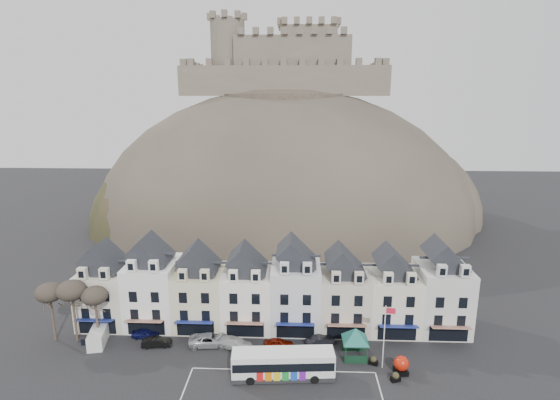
# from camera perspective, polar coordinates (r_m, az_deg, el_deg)

# --- Properties ---
(ground) EXTENTS (300.00, 300.00, 0.00)m
(ground) POSITION_cam_1_polar(r_m,az_deg,el_deg) (52.39, -2.18, -24.43)
(ground) COLOR black
(ground) RESTS_ON ground
(coach_bay_markings) EXTENTS (22.00, 7.50, 0.01)m
(coach_bay_markings) POSITION_cam_1_polar(r_m,az_deg,el_deg) (53.28, 0.28, -23.67)
(coach_bay_markings) COLOR silver
(coach_bay_markings) RESTS_ON ground
(townhouse_terrace) EXTENTS (54.40, 9.35, 11.80)m
(townhouse_terrace) POSITION_cam_1_polar(r_m,az_deg,el_deg) (63.24, -0.95, -11.66)
(townhouse_terrace) COLOR silver
(townhouse_terrace) RESTS_ON ground
(castle_hill) EXTENTS (100.00, 76.00, 68.00)m
(castle_hill) POSITION_cam_1_polar(r_m,az_deg,el_deg) (114.71, 1.11, -2.70)
(castle_hill) COLOR #3D372F
(castle_hill) RESTS_ON ground
(castle) EXTENTS (50.20, 22.20, 22.00)m
(castle) POSITION_cam_1_polar(r_m,az_deg,el_deg) (117.38, 0.90, 17.45)
(castle) COLOR #61584A
(castle) RESTS_ON ground
(tree_left_far) EXTENTS (3.61, 3.61, 8.24)m
(tree_left_far) POSITION_cam_1_polar(r_m,az_deg,el_deg) (66.06, -27.89, -10.67)
(tree_left_far) COLOR #3D3027
(tree_left_far) RESTS_ON ground
(tree_left_mid) EXTENTS (3.78, 3.78, 8.64)m
(tree_left_mid) POSITION_cam_1_polar(r_m,az_deg,el_deg) (64.50, -25.58, -10.65)
(tree_left_mid) COLOR #3D3027
(tree_left_mid) RESTS_ON ground
(tree_left_near) EXTENTS (3.43, 3.43, 7.84)m
(tree_left_near) POSITION_cam_1_polar(r_m,az_deg,el_deg) (63.46, -23.07, -11.47)
(tree_left_near) COLOR #3D3027
(tree_left_near) RESTS_ON ground
(bus) EXTENTS (12.06, 3.64, 3.36)m
(bus) POSITION_cam_1_polar(r_m,az_deg,el_deg) (54.23, 0.40, -20.51)
(bus) COLOR #262628
(bus) RESTS_ON ground
(bus_shelter) EXTENTS (6.41, 6.41, 4.07)m
(bus_shelter) POSITION_cam_1_polar(r_m,az_deg,el_deg) (57.64, 9.82, -16.96)
(bus_shelter) COLOR black
(bus_shelter) RESTS_ON ground
(red_buoy) EXTENTS (1.79, 1.79, 2.21)m
(red_buoy) POSITION_cam_1_polar(r_m,az_deg,el_deg) (57.08, 15.55, -20.02)
(red_buoy) COLOR black
(red_buoy) RESTS_ON ground
(flagpole) EXTENTS (1.18, 0.23, 8.23)m
(flagpole) POSITION_cam_1_polar(r_m,az_deg,el_deg) (55.66, 13.56, -16.52)
(flagpole) COLOR silver
(flagpole) RESTS_ON ground
(white_van) EXTENTS (2.76, 4.71, 2.01)m
(white_van) POSITION_cam_1_polar(r_m,az_deg,el_deg) (65.26, -22.66, -16.17)
(white_van) COLOR silver
(white_van) RESTS_ON ground
(planter_west) EXTENTS (1.25, 0.89, 1.13)m
(planter_west) POSITION_cam_1_polar(r_m,az_deg,el_deg) (55.96, 14.86, -21.45)
(planter_west) COLOR black
(planter_west) RESTS_ON ground
(planter_east) EXTENTS (1.26, 0.97, 1.13)m
(planter_east) POSITION_cam_1_polar(r_m,az_deg,el_deg) (58.13, 12.08, -19.81)
(planter_east) COLOR black
(planter_east) RESTS_ON ground
(car_navy) EXTENTS (3.75, 1.74, 1.24)m
(car_navy) POSITION_cam_1_polar(r_m,az_deg,el_deg) (64.74, -17.20, -16.33)
(car_navy) COLOR #0E1147
(car_navy) RESTS_ON ground
(car_black) EXTENTS (4.02, 1.87, 1.27)m
(car_black) POSITION_cam_1_polar(r_m,az_deg,el_deg) (62.43, -15.80, -17.41)
(car_black) COLOR black
(car_black) RESTS_ON ground
(car_silver) EXTENTS (5.67, 3.03, 1.54)m
(car_silver) POSITION_cam_1_polar(r_m,az_deg,el_deg) (61.16, -9.12, -17.59)
(car_silver) COLOR #A3A6AB
(car_silver) RESTS_ON ground
(car_white) EXTENTS (5.26, 3.48, 1.41)m
(car_white) POSITION_cam_1_polar(r_m,az_deg,el_deg) (60.18, -5.85, -18.12)
(car_white) COLOR #B9B9B9
(car_white) RESTS_ON ground
(car_maroon) EXTENTS (3.85, 1.62, 1.30)m
(car_maroon) POSITION_cam_1_polar(r_m,az_deg,el_deg) (59.99, -0.16, -18.21)
(car_maroon) COLOR #641105
(car_maroon) RESTS_ON ground
(car_charcoal) EXTENTS (4.20, 2.79, 1.31)m
(car_charcoal) POSITION_cam_1_polar(r_m,az_deg,el_deg) (60.76, 5.31, -17.83)
(car_charcoal) COLOR black
(car_charcoal) RESTS_ON ground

